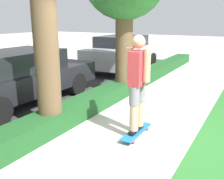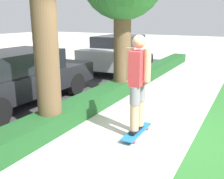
{
  "view_description": "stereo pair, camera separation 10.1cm",
  "coord_description": "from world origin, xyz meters",
  "px_view_note": "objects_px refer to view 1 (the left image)",
  "views": [
    {
      "loc": [
        -4.39,
        -1.86,
        2.19
      ],
      "look_at": [
        -0.05,
        0.6,
        0.83
      ],
      "focal_mm": 42.0,
      "sensor_mm": 36.0,
      "label": 1
    },
    {
      "loc": [
        -4.44,
        -1.77,
        2.19
      ],
      "look_at": [
        -0.05,
        0.6,
        0.83
      ],
      "focal_mm": 42.0,
      "sensor_mm": 36.0,
      "label": 2
    }
  ],
  "objects_px": {
    "skateboard": "(136,132)",
    "parked_car_rear": "(123,52)",
    "skater_person": "(138,82)",
    "parked_car_middle": "(20,76)"
  },
  "relations": [
    {
      "from": "parked_car_middle",
      "to": "parked_car_rear",
      "type": "distance_m",
      "value": 5.57
    },
    {
      "from": "skateboard",
      "to": "parked_car_middle",
      "type": "xyz_separation_m",
      "value": [
        0.31,
        3.47,
        0.66
      ]
    },
    {
      "from": "skateboard",
      "to": "parked_car_middle",
      "type": "distance_m",
      "value": 3.55
    },
    {
      "from": "skateboard",
      "to": "parked_car_rear",
      "type": "xyz_separation_m",
      "value": [
        5.88,
        3.31,
        0.7
      ]
    },
    {
      "from": "skater_person",
      "to": "parked_car_middle",
      "type": "height_order",
      "value": "skater_person"
    },
    {
      "from": "skater_person",
      "to": "parked_car_middle",
      "type": "xyz_separation_m",
      "value": [
        0.31,
        3.47,
        -0.33
      ]
    },
    {
      "from": "skateboard",
      "to": "skater_person",
      "type": "bearing_deg",
      "value": 180.0
    },
    {
      "from": "skater_person",
      "to": "parked_car_rear",
      "type": "xyz_separation_m",
      "value": [
        5.88,
        3.31,
        -0.29
      ]
    },
    {
      "from": "skater_person",
      "to": "parked_car_middle",
      "type": "distance_m",
      "value": 3.5
    },
    {
      "from": "skateboard",
      "to": "parked_car_rear",
      "type": "distance_m",
      "value": 6.78
    }
  ]
}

